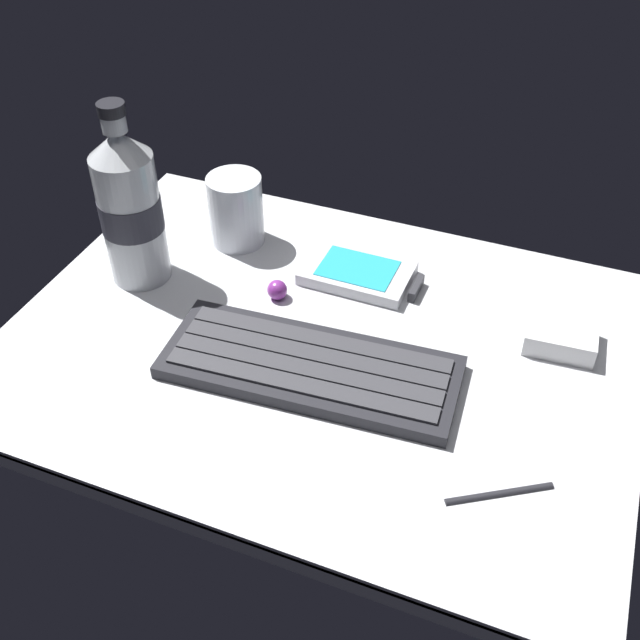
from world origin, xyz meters
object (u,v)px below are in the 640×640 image
Objects in this scene: water_bottle at (130,207)px; stylus_pen at (500,492)px; charger_block at (561,336)px; handheld_device at (363,274)px; trackball_mouse at (277,290)px; keyboard at (310,367)px; juice_cup at (236,212)px.

water_bottle is 2.19× the size of stylus_pen.
water_bottle is at bearing -173.30° from charger_block.
charger_block is at bearing 6.70° from water_bottle.
handheld_device is 5.85× the size of trackball_mouse.
juice_cup is at bearing 132.98° from keyboard.
water_bottle reaches higher than stylus_pen.
keyboard is 24.57cm from juice_cup.
juice_cup is (-16.62, 17.83, 3.10)cm from keyboard.
water_bottle is (-23.70, -8.30, 8.28)cm from handheld_device.
stylus_pen is at bearing -19.14° from water_bottle.
stylus_pen is (20.26, -7.61, -0.46)cm from keyboard.
handheld_device is 1.36× the size of stylus_pen.
keyboard is 1.43× the size of water_bottle.
stylus_pen is at bearing -20.59° from keyboard.
juice_cup is 39.16cm from charger_block.
water_bottle reaches higher than trackball_mouse.
juice_cup is 0.41× the size of water_bottle.
trackball_mouse reaches higher than stylus_pen.
stylus_pen is (20.32, -23.58, -0.38)cm from handheld_device.
water_bottle is 9.45× the size of trackball_mouse.
stylus_pen is at bearing -31.41° from trackball_mouse.
water_bottle is 46.90cm from charger_block.
trackball_mouse is at bearing -43.24° from juice_cup.
water_bottle is 2.97× the size of charger_block.
keyboard is at bearing -50.79° from trackball_mouse.
juice_cup is 12.52cm from trackball_mouse.
stylus_pen is (-1.90, -20.68, -0.85)cm from charger_block.
trackball_mouse is at bearing 116.52° from stylus_pen.
charger_block is (45.93, 5.40, -7.81)cm from water_bottle.
handheld_device is 31.14cm from stylus_pen.
water_bottle reaches higher than charger_block.
trackball_mouse is at bearing 6.42° from water_bottle.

